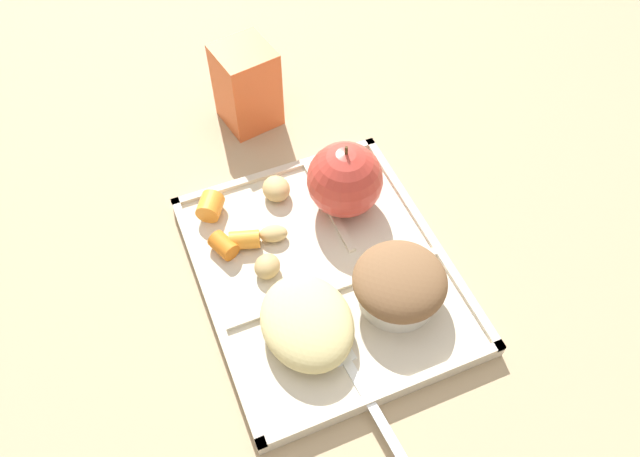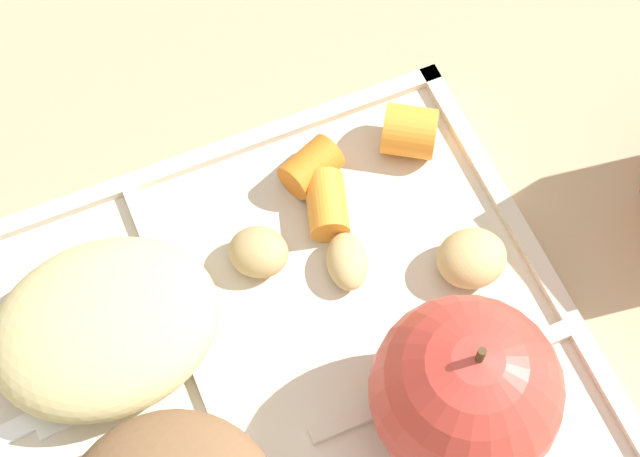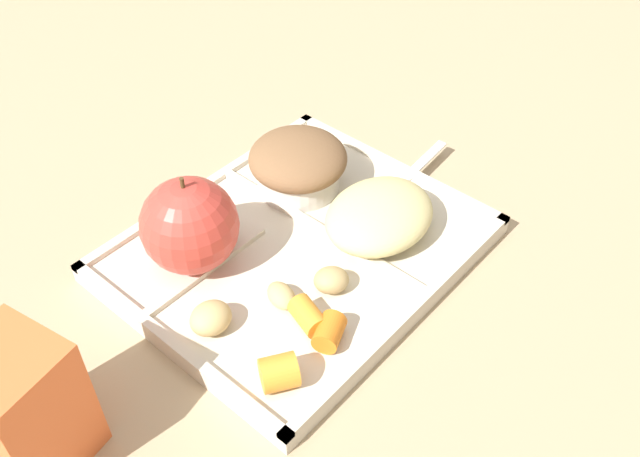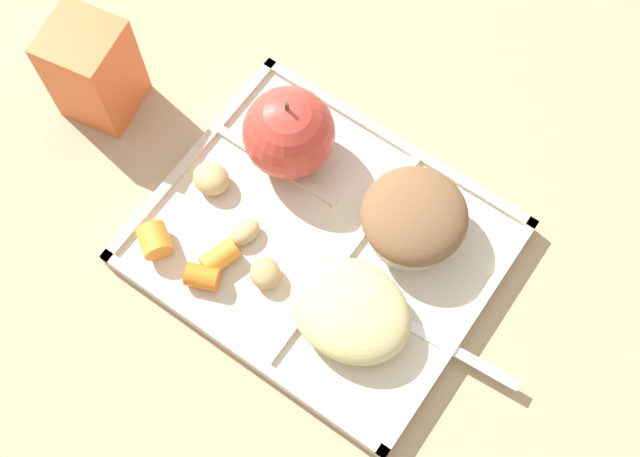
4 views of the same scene
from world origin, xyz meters
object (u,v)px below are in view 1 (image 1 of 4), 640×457
object	(u,v)px
lunch_tray	(325,273)
milk_carton	(247,86)
plastic_fork	(354,375)
green_apple	(345,180)
bran_muffin	(399,284)

from	to	relation	value
lunch_tray	milk_carton	distance (m)	0.27
milk_carton	plastic_fork	bearing A→B (deg)	-13.94
green_apple	bran_muffin	world-z (taller)	green_apple
lunch_tray	green_apple	bearing A→B (deg)	143.49
bran_muffin	plastic_fork	size ratio (longest dim) A/B	0.58
green_apple	bran_muffin	distance (m)	0.14
plastic_fork	milk_carton	xyz separation A→B (m)	(-0.39, 0.03, 0.04)
lunch_tray	bran_muffin	size ratio (longest dim) A/B	3.23
bran_muffin	plastic_fork	world-z (taller)	bran_muffin
lunch_tray	milk_carton	xyz separation A→B (m)	(-0.27, 0.00, 0.05)
bran_muffin	lunch_tray	bearing A→B (deg)	-137.99
lunch_tray	plastic_fork	size ratio (longest dim) A/B	1.86
green_apple	plastic_fork	xyz separation A→B (m)	(0.20, -0.08, -0.04)
green_apple	plastic_fork	bearing A→B (deg)	-21.01
bran_muffin	plastic_fork	xyz separation A→B (m)	(0.06, -0.08, -0.03)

